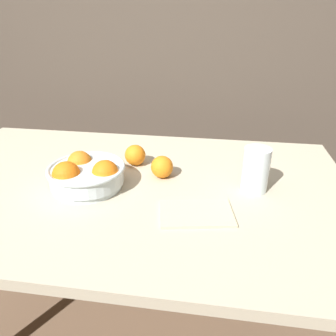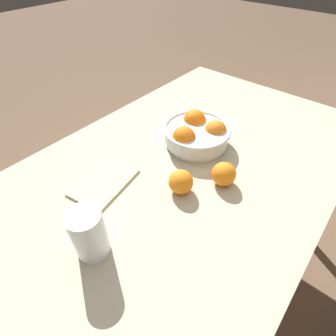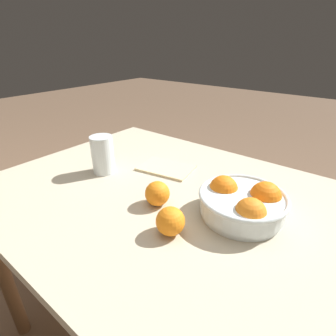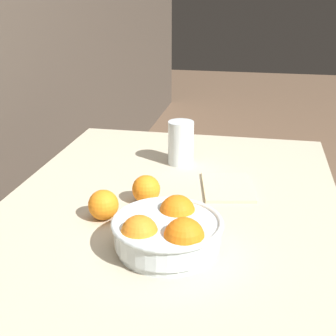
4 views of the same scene
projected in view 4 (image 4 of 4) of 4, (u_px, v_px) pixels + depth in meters
dining_table at (161, 251)px, 1.09m from camera, size 1.37×0.84×0.71m
fruit_bowl at (168, 232)px, 0.95m from camera, size 0.23×0.23×0.10m
juice_glass at (181, 145)px, 1.40m from camera, size 0.08×0.08×0.13m
orange_loose_near_bowl at (104, 205)px, 1.08m from camera, size 0.07×0.07×0.07m
orange_loose_front at (146, 189)px, 1.16m from camera, size 0.07×0.07×0.07m
napkin at (227, 187)px, 1.25m from camera, size 0.21×0.16×0.01m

